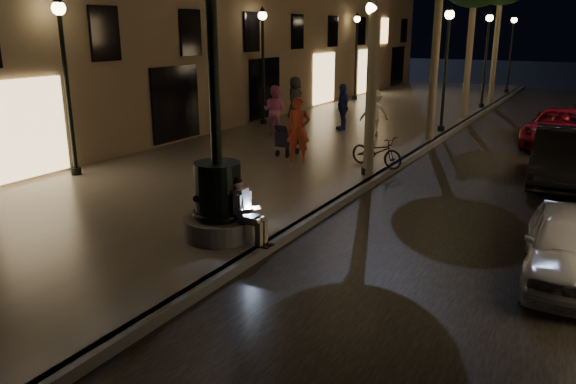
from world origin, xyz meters
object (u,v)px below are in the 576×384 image
Objects in this scene: lamp_left_a at (65,64)px; lamp_curb_c at (487,47)px; seated_man_laptop at (245,208)px; pedestrian_dark at (295,98)px; car_third at (561,128)px; car_front at (571,246)px; bicycle at (377,151)px; fountain_lamppost at (218,187)px; lamp_curb_b at (447,53)px; stroller at (287,138)px; pedestrian_white at (374,113)px; lamp_curb_a at (371,64)px; car_second at (564,157)px; pedestrian_pink at (275,110)px; pedestrian_blue at (343,107)px; lamp_left_b at (263,51)px; pedestrian_red at (298,130)px; lamp_left_c at (356,45)px; lamp_curb_d at (512,44)px.

lamp_curb_c is at bearing 70.46° from lamp_left_a.
pedestrian_dark is at bearing 115.06° from seated_man_laptop.
pedestrian_dark reaches higher than car_third.
car_front is 7.70m from bicycle.
fountain_lamppost reaches higher than lamp_curb_c.
lamp_curb_b is 4.28× the size of stroller.
lamp_curb_c is at bearing 88.18° from fountain_lamppost.
pedestrian_white is at bearing -134.04° from lamp_curb_b.
lamp_curb_a is 5.97m from car_second.
pedestrian_pink is at bearing -114.31° from lamp_curb_c.
pedestrian_white reaches higher than car_third.
pedestrian_blue is (-9.00, 10.69, 0.50)m from car_front.
lamp_left_b is at bearing -126.69° from pedestrian_blue.
car_front is (6.11, 1.67, -0.59)m from fountain_lamppost.
fountain_lamppost is at bearing -68.90° from stroller.
lamp_left_b is (-7.10, -10.00, 0.00)m from lamp_curb_c.
pedestrian_red is (-2.35, 6.50, 0.30)m from seated_man_laptop.
lamp_curb_b is at bearing -174.47° from car_third.
fountain_lamppost is 7.47m from stroller.
lamp_left_a is at bearing 162.65° from fountain_lamppost.
lamp_left_a is 10.00m from lamp_left_b.
lamp_left_b reaches higher than bicycle.
lamp_curb_a is 2.78m from bicycle.
pedestrian_dark is (-5.79, 13.69, -0.06)m from fountain_lamppost.
bicycle is (-0.10, -14.96, -2.58)m from lamp_curb_c.
car_second is 7.63m from pedestrian_white.
lamp_left_c is (-7.10, 0.00, 0.00)m from lamp_curb_c.
lamp_curb_d is at bearing 13.52° from bicycle.
pedestrian_pink is (-9.70, -4.11, 0.48)m from car_third.
stroller is 5.35m from pedestrian_blue.
car_second is (4.80, 2.52, -2.49)m from lamp_curb_a.
fountain_lamppost is 6.36m from car_front.
lamp_left_c is 2.55× the size of pedestrian_pink.
pedestrian_red is 2.46m from bicycle.
bicycle is at bearing 90.09° from seated_man_laptop.
car_third reaches higher than car_front.
lamp_left_a is at bearing -126.12° from stroller.
bicycle is (5.30, -3.01, -0.49)m from pedestrian_pink.
car_front is 1.85× the size of pedestrian_red.
car_third is (5.00, 14.17, -0.55)m from fountain_lamppost.
pedestrian_blue is (-2.89, 12.37, -0.10)m from fountain_lamppost.
stroller is at bearing 103.67° from bicycle.
lamp_curb_c reaches higher than pedestrian_red.
seated_man_laptop is 0.68× the size of pedestrian_pink.
car_second is (11.90, 6.52, -2.49)m from lamp_left_a.
lamp_curb_a reaches higher than pedestrian_dark.
car_second is at bearing 57.16° from fountain_lamppost.
pedestrian_blue is at bearing 96.83° from stroller.
lamp_curb_c is at bearing 80.13° from stroller.
seated_man_laptop is 0.26× the size of lamp_left_a.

